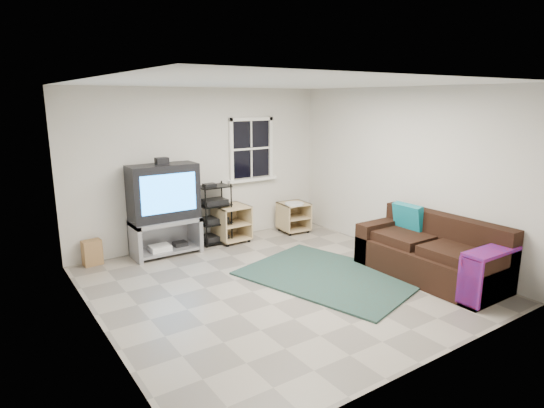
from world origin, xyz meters
TOP-DOWN VIEW (x-y plane):
  - room at (0.95, 2.27)m, footprint 4.60×4.62m
  - tv_unit at (-0.81, 2.02)m, footprint 1.05×0.53m
  - av_rack at (0.09, 2.09)m, footprint 0.52×0.38m
  - side_table_left at (0.38, 2.06)m, footprint 0.55×0.55m
  - side_table_right at (1.62, 1.90)m, footprint 0.54×0.54m
  - sofa at (1.87, -0.96)m, footprint 0.90×2.02m
  - shag_rug at (0.71, -0.18)m, footprint 2.22×2.65m
  - paper_bag at (-1.90, 2.17)m, footprint 0.28×0.20m

SIDE VIEW (x-z plane):
  - shag_rug at x=0.71m, z-range 0.00..0.03m
  - paper_bag at x=-1.90m, z-range 0.00..0.38m
  - side_table_right at x=1.62m, z-range 0.03..0.60m
  - sofa at x=1.87m, z-range -0.14..0.79m
  - side_table_left at x=0.38m, z-range 0.02..0.65m
  - av_rack at x=0.09m, z-range -0.07..0.97m
  - tv_unit at x=-0.81m, z-range 0.08..1.62m
  - room at x=0.95m, z-range -0.82..3.78m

